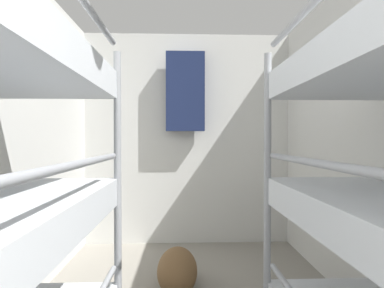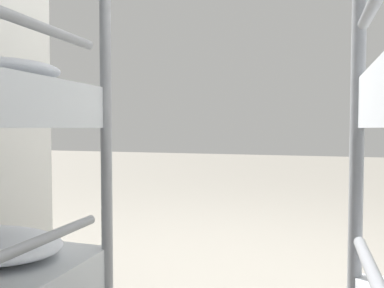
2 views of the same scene
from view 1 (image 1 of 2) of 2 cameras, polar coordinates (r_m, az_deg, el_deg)
name	(u,v)px [view 1 (image 1 of 2)]	position (r m, az deg, el deg)	size (l,w,h in m)	color
wall_back	(187,139)	(3.58, -0.89, 0.97)	(2.53, 0.06, 2.48)	silver
duffel_bag	(177,270)	(2.65, -2.83, -22.86)	(0.33, 0.60, 0.33)	brown
hanging_coat	(185,92)	(3.47, -1.28, 9.92)	(0.44, 0.12, 0.90)	#192347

